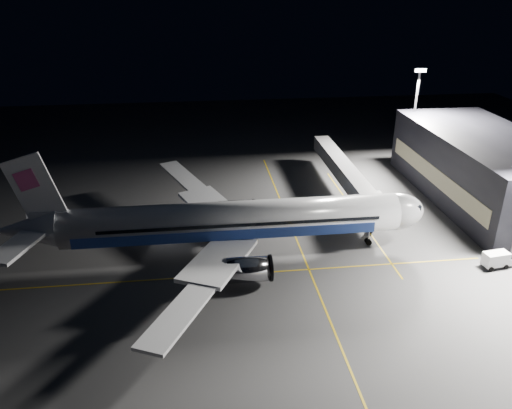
{
  "coord_description": "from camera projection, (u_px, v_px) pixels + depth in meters",
  "views": [
    {
      "loc": [
        -4.57,
        -63.98,
        37.04
      ],
      "look_at": [
        3.74,
        3.49,
        6.0
      ],
      "focal_mm": 35.0,
      "sensor_mm": 36.0,
      "label": 1
    }
  ],
  "objects": [
    {
      "name": "ground",
      "position": [
        234.0,
        252.0,
        73.66
      ],
      "size": [
        200.0,
        200.0,
        0.0
      ],
      "primitive_type": "plane",
      "color": "#4C4C4F",
      "rests_on": "ground"
    },
    {
      "name": "guide_line_main",
      "position": [
        300.0,
        248.0,
        74.77
      ],
      "size": [
        0.25,
        80.0,
        0.01
      ],
      "primitive_type": "cube",
      "color": "gold",
      "rests_on": "ground"
    },
    {
      "name": "guide_line_cross",
      "position": [
        237.0,
        274.0,
        68.24
      ],
      "size": [
        70.0,
        0.25,
        0.01
      ],
      "primitive_type": "cube",
      "color": "gold",
      "rests_on": "ground"
    },
    {
      "name": "guide_line_side",
      "position": [
        357.0,
        215.0,
        85.13
      ],
      "size": [
        0.25,
        40.0,
        0.01
      ],
      "primitive_type": "cube",
      "color": "gold",
      "rests_on": "ground"
    },
    {
      "name": "airliner",
      "position": [
        226.0,
        222.0,
        71.4
      ],
      "size": [
        61.48,
        54.22,
        16.64
      ],
      "color": "silver",
      "rests_on": "ground"
    },
    {
      "name": "terminal",
      "position": [
        483.0,
        168.0,
        88.92
      ],
      "size": [
        18.12,
        40.0,
        12.0
      ],
      "color": "black",
      "rests_on": "ground"
    },
    {
      "name": "jet_bridge",
      "position": [
        346.0,
        173.0,
        90.51
      ],
      "size": [
        3.6,
        34.4,
        6.3
      ],
      "color": "#B2B2B7",
      "rests_on": "ground"
    },
    {
      "name": "floodlight_mast_north",
      "position": [
        415.0,
        110.0,
        101.85
      ],
      "size": [
        2.4,
        0.68,
        20.7
      ],
      "color": "#59595E",
      "rests_on": "ground"
    },
    {
      "name": "service_truck",
      "position": [
        498.0,
        259.0,
        69.53
      ],
      "size": [
        4.68,
        2.42,
        2.3
      ],
      "rotation": [
        0.0,
        0.0,
        0.13
      ],
      "color": "silver",
      "rests_on": "ground"
    },
    {
      "name": "baggage_tug",
      "position": [
        163.0,
        220.0,
        81.68
      ],
      "size": [
        2.73,
        2.34,
        1.78
      ],
      "rotation": [
        0.0,
        0.0,
        0.17
      ],
      "color": "black",
      "rests_on": "ground"
    },
    {
      "name": "safety_cone_a",
      "position": [
        249.0,
        212.0,
        85.46
      ],
      "size": [
        0.42,
        0.42,
        0.63
      ],
      "primitive_type": "cone",
      "color": "#DB3D09",
      "rests_on": "ground"
    },
    {
      "name": "safety_cone_b",
      "position": [
        265.0,
        219.0,
        83.11
      ],
      "size": [
        0.4,
        0.4,
        0.6
      ],
      "primitive_type": "cone",
      "color": "#DB3D09",
      "rests_on": "ground"
    },
    {
      "name": "safety_cone_c",
      "position": [
        252.0,
        232.0,
        79.0
      ],
      "size": [
        0.41,
        0.41,
        0.61
      ],
      "primitive_type": "cone",
      "color": "#DB3D09",
      "rests_on": "ground"
    }
  ]
}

